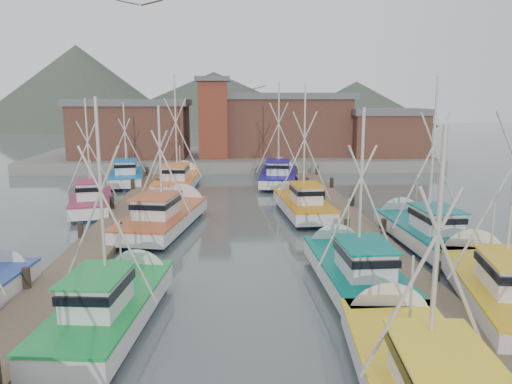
{
  "coord_description": "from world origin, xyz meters",
  "views": [
    {
      "loc": [
        -0.13,
        -20.52,
        7.59
      ],
      "look_at": [
        1.18,
        5.72,
        2.6
      ],
      "focal_mm": 35.0,
      "sensor_mm": 36.0,
      "label": 1
    }
  ],
  "objects_px": {
    "boat_4": "(114,304)",
    "boat_12": "(179,180)",
    "boat_8": "(166,216)",
    "boat_1": "(418,376)",
    "lookout_tower": "(213,117)"
  },
  "relations": [
    {
      "from": "boat_4",
      "to": "boat_12",
      "type": "xyz_separation_m",
      "value": [
        -0.44,
        25.7,
        0.01
      ]
    },
    {
      "from": "boat_8",
      "to": "boat_12",
      "type": "height_order",
      "value": "boat_12"
    },
    {
      "from": "boat_1",
      "to": "boat_4",
      "type": "bearing_deg",
      "value": 155.27
    },
    {
      "from": "boat_8",
      "to": "boat_12",
      "type": "xyz_separation_m",
      "value": [
        -0.58,
        12.88,
        0.01
      ]
    },
    {
      "from": "lookout_tower",
      "to": "boat_12",
      "type": "relative_size",
      "value": 0.83
    },
    {
      "from": "boat_4",
      "to": "boat_8",
      "type": "xyz_separation_m",
      "value": [
        0.15,
        12.82,
        -0.0
      ]
    },
    {
      "from": "boat_12",
      "to": "boat_8",
      "type": "bearing_deg",
      "value": -84.93
    },
    {
      "from": "boat_12",
      "to": "boat_4",
      "type": "bearing_deg",
      "value": -86.55
    },
    {
      "from": "boat_1",
      "to": "boat_8",
      "type": "distance_m",
      "value": 19.66
    },
    {
      "from": "boat_4",
      "to": "boat_8",
      "type": "distance_m",
      "value": 12.82
    },
    {
      "from": "boat_1",
      "to": "boat_4",
      "type": "height_order",
      "value": "boat_4"
    },
    {
      "from": "boat_1",
      "to": "boat_8",
      "type": "height_order",
      "value": "boat_8"
    },
    {
      "from": "lookout_tower",
      "to": "boat_8",
      "type": "height_order",
      "value": "lookout_tower"
    },
    {
      "from": "lookout_tower",
      "to": "boat_1",
      "type": "distance_m",
      "value": 43.03
    },
    {
      "from": "lookout_tower",
      "to": "boat_8",
      "type": "bearing_deg",
      "value": -94.67
    }
  ]
}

